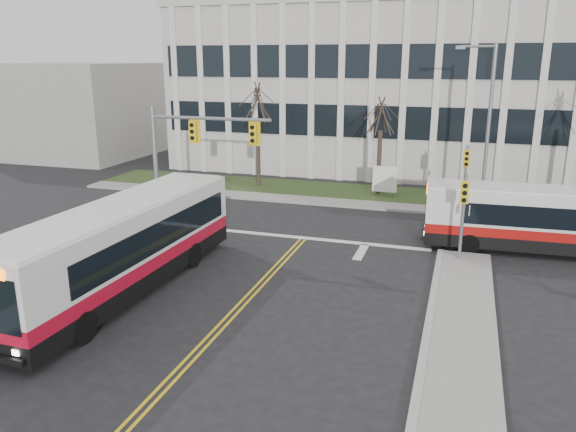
# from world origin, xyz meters

# --- Properties ---
(ground) EXTENTS (120.00, 120.00, 0.00)m
(ground) POSITION_xyz_m (0.00, 0.00, 0.00)
(ground) COLOR black
(ground) RESTS_ON ground
(sidewalk_cross) EXTENTS (44.00, 1.60, 0.14)m
(sidewalk_cross) POSITION_xyz_m (5.00, 15.20, 0.07)
(sidewalk_cross) COLOR #9E9B93
(sidewalk_cross) RESTS_ON ground
(building_lawn) EXTENTS (44.00, 5.00, 0.12)m
(building_lawn) POSITION_xyz_m (5.00, 18.00, 0.06)
(building_lawn) COLOR #2D441D
(building_lawn) RESTS_ON ground
(office_building) EXTENTS (40.00, 16.00, 12.00)m
(office_building) POSITION_xyz_m (5.00, 30.00, 6.00)
(office_building) COLOR beige
(office_building) RESTS_ON ground
(building_annex) EXTENTS (12.00, 12.00, 8.00)m
(building_annex) POSITION_xyz_m (-26.00, 26.00, 4.00)
(building_annex) COLOR #9E9B93
(building_annex) RESTS_ON ground
(mast_arm_signal) EXTENTS (6.11, 0.38, 6.20)m
(mast_arm_signal) POSITION_xyz_m (-5.62, 7.16, 4.26)
(mast_arm_signal) COLOR slate
(mast_arm_signal) RESTS_ON ground
(signal_pole_near) EXTENTS (0.34, 0.39, 3.80)m
(signal_pole_near) POSITION_xyz_m (7.20, 6.90, 2.50)
(signal_pole_near) COLOR slate
(signal_pole_near) RESTS_ON ground
(signal_pole_far) EXTENTS (0.34, 0.39, 3.80)m
(signal_pole_far) POSITION_xyz_m (7.20, 15.40, 2.50)
(signal_pole_far) COLOR slate
(signal_pole_far) RESTS_ON ground
(streetlight) EXTENTS (2.15, 0.25, 9.20)m
(streetlight) POSITION_xyz_m (8.03, 16.20, 5.19)
(streetlight) COLOR slate
(streetlight) RESTS_ON ground
(directory_sign) EXTENTS (1.50, 0.12, 2.00)m
(directory_sign) POSITION_xyz_m (2.50, 17.50, 1.17)
(directory_sign) COLOR slate
(directory_sign) RESTS_ON ground
(tree_left) EXTENTS (1.80, 1.80, 7.70)m
(tree_left) POSITION_xyz_m (-6.00, 18.00, 5.51)
(tree_left) COLOR #42352B
(tree_left) RESTS_ON ground
(tree_mid) EXTENTS (1.80, 1.80, 6.82)m
(tree_mid) POSITION_xyz_m (2.00, 18.20, 4.88)
(tree_mid) COLOR #42352B
(tree_mid) RESTS_ON ground
(bus_main) EXTENTS (2.97, 12.22, 3.24)m
(bus_main) POSITION_xyz_m (-4.64, 0.07, 1.62)
(bus_main) COLOR silver
(bus_main) RESTS_ON ground
(bus_cross) EXTENTS (10.76, 2.79, 2.84)m
(bus_cross) POSITION_xyz_m (10.91, 9.50, 1.42)
(bus_cross) COLOR silver
(bus_cross) RESTS_ON ground
(newspaper_box_blue) EXTENTS (0.59, 0.55, 0.95)m
(newspaper_box_blue) POSITION_xyz_m (-9.19, 1.00, 0.47)
(newspaper_box_blue) COLOR navy
(newspaper_box_blue) RESTS_ON ground
(newspaper_box_red) EXTENTS (0.50, 0.45, 0.95)m
(newspaper_box_red) POSITION_xyz_m (-6.80, -2.52, 0.47)
(newspaper_box_red) COLOR #AF162F
(newspaper_box_red) RESTS_ON ground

